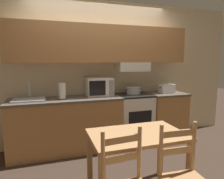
# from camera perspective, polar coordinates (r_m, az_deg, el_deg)

# --- Properties ---
(ground_plane) EXTENTS (16.00, 16.00, 0.00)m
(ground_plane) POSITION_cam_1_polar(r_m,az_deg,el_deg) (3.96, -3.15, -14.05)
(ground_plane) COLOR #3D2D23
(wall_back) EXTENTS (5.50, 0.38, 2.55)m
(wall_back) POSITION_cam_1_polar(r_m,az_deg,el_deg) (3.60, -2.88, 8.39)
(wall_back) COLOR beige
(wall_back) RESTS_ON ground_plane
(lower_counter_main) EXTENTS (1.81, 0.59, 0.89)m
(lower_counter_main) POSITION_cam_1_polar(r_m,az_deg,el_deg) (3.44, -12.75, -9.82)
(lower_counter_main) COLOR #B27A47
(lower_counter_main) RESTS_ON ground_plane
(lower_counter_right_stub) EXTENTS (0.69, 0.59, 0.89)m
(lower_counter_right_stub) POSITION_cam_1_polar(r_m,az_deg,el_deg) (4.04, 14.96, -7.17)
(lower_counter_right_stub) COLOR #B27A47
(lower_counter_right_stub) RESTS_ON ground_plane
(stove_range) EXTENTS (0.61, 0.54, 0.89)m
(stove_range) POSITION_cam_1_polar(r_m,az_deg,el_deg) (3.75, 6.26, -8.15)
(stove_range) COLOR white
(stove_range) RESTS_ON ground_plane
(cooking_pot) EXTENTS (0.34, 0.26, 0.13)m
(cooking_pot) POSITION_cam_1_polar(r_m,az_deg,el_deg) (3.68, 6.17, -0.19)
(cooking_pot) COLOR #B7BABF
(cooking_pot) RESTS_ON stove_range
(microwave) EXTENTS (0.44, 0.36, 0.31)m
(microwave) POSITION_cam_1_polar(r_m,az_deg,el_deg) (3.49, -3.72, 0.81)
(microwave) COLOR white
(microwave) RESTS_ON lower_counter_main
(toaster) EXTENTS (0.28, 0.19, 0.16)m
(toaster) POSITION_cam_1_polar(r_m,az_deg,el_deg) (3.94, 15.32, 0.30)
(toaster) COLOR white
(toaster) RESTS_ON lower_counter_right_stub
(sink_basin) EXTENTS (0.48, 0.35, 0.29)m
(sink_basin) POSITION_cam_1_polar(r_m,az_deg,el_deg) (3.33, -22.65, -2.59)
(sink_basin) COLOR #B7BABF
(sink_basin) RESTS_ON lower_counter_main
(paper_towel_roll) EXTENTS (0.12, 0.12, 0.25)m
(paper_towel_roll) POSITION_cam_1_polar(r_m,az_deg,el_deg) (3.27, -14.04, -0.50)
(paper_towel_roll) COLOR black
(paper_towel_roll) RESTS_ON lower_counter_main
(dining_table) EXTENTS (1.02, 0.64, 0.73)m
(dining_table) POSITION_cam_1_polar(r_m,az_deg,el_deg) (2.27, 7.17, -15.04)
(dining_table) COLOR tan
(dining_table) RESTS_ON ground_plane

